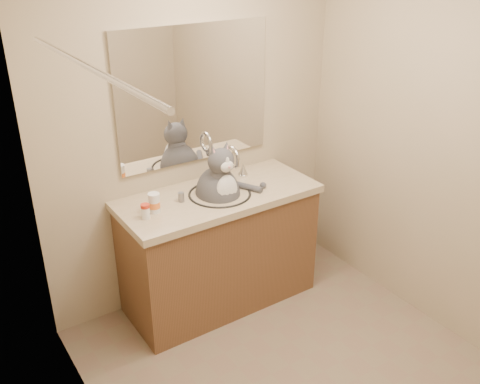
% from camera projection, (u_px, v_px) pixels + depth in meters
% --- Properties ---
extents(room, '(2.22, 2.52, 2.42)m').
position_uv_depth(room, '(319.00, 200.00, 2.65)').
color(room, '#7E6E57').
rests_on(room, ground).
extents(vanity, '(1.34, 0.59, 1.12)m').
position_uv_depth(vanity, '(219.00, 246.00, 3.70)').
color(vanity, brown).
rests_on(vanity, ground).
extents(mirror, '(1.10, 0.02, 0.90)m').
position_uv_depth(mirror, '(195.00, 95.00, 3.47)').
color(mirror, white).
rests_on(mirror, room).
extents(shower_curtain, '(0.02, 1.30, 1.93)m').
position_uv_depth(shower_curtain, '(113.00, 287.00, 2.27)').
color(shower_curtain, beige).
rests_on(shower_curtain, ground).
extents(cat, '(0.41, 0.32, 0.57)m').
position_uv_depth(cat, '(219.00, 191.00, 3.50)').
color(cat, '#4D4D52').
rests_on(cat, vanity).
extents(pill_bottle_redcap, '(0.06, 0.06, 0.09)m').
position_uv_depth(pill_bottle_redcap, '(145.00, 211.00, 3.19)').
color(pill_bottle_redcap, white).
rests_on(pill_bottle_redcap, vanity).
extents(pill_bottle_orange, '(0.10, 0.10, 0.12)m').
position_uv_depth(pill_bottle_orange, '(154.00, 203.00, 3.26)').
color(pill_bottle_orange, white).
rests_on(pill_bottle_orange, vanity).
extents(grey_canister, '(0.05, 0.05, 0.06)m').
position_uv_depth(grey_canister, '(181.00, 197.00, 3.40)').
color(grey_canister, slate).
rests_on(grey_canister, vanity).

